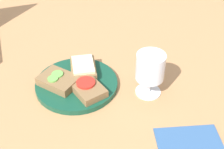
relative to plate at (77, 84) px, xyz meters
The scene contains 6 objects.
wooden_table 3.48cm from the plate, 51.04° to the right, with size 140.00×140.00×3.00cm, color #B27F51.
plate is the anchor object (origin of this frame).
sandwich_with_tomato 4.92cm from the plate, 69.25° to the right, with size 9.20×11.84×2.61cm.
sandwich_with_cheese 5.08cm from the plate, 51.05° to the left, with size 8.45×10.69×2.91cm.
sandwich_with_cucumber 5.03cm from the plate, behind, with size 11.82×12.19×2.70cm.
wine_glass 20.41cm from the plate, 26.28° to the right, with size 7.28×7.28×11.96cm.
Camera 1 is at (-13.28, -61.33, 58.10)cm, focal length 50.00 mm.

